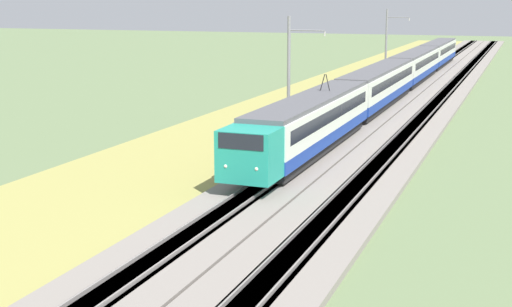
% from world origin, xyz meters
% --- Properties ---
extents(ballast_main, '(240.00, 4.40, 0.30)m').
position_xyz_m(ballast_main, '(50.00, 0.00, 0.15)').
color(ballast_main, gray).
rests_on(ballast_main, ground).
extents(ballast_adjacent, '(240.00, 4.40, 0.30)m').
position_xyz_m(ballast_adjacent, '(50.00, -4.54, 0.15)').
color(ballast_adjacent, gray).
rests_on(ballast_adjacent, ground).
extents(track_main, '(240.00, 1.57, 0.45)m').
position_xyz_m(track_main, '(50.00, 0.00, 0.16)').
color(track_main, '#4C4238').
rests_on(track_main, ground).
extents(track_adjacent, '(240.00, 1.57, 0.45)m').
position_xyz_m(track_adjacent, '(50.00, -4.54, 0.16)').
color(track_adjacent, '#4C4238').
rests_on(track_adjacent, ground).
extents(grass_verge, '(240.00, 13.21, 0.12)m').
position_xyz_m(grass_verge, '(50.00, 6.25, 0.06)').
color(grass_verge, '#99934C').
rests_on(grass_verge, ground).
extents(passenger_train, '(86.78, 2.85, 4.84)m').
position_xyz_m(passenger_train, '(67.29, 0.00, 2.25)').
color(passenger_train, teal).
rests_on(passenger_train, ground).
extents(catenary_mast_mid, '(0.22, 2.56, 8.51)m').
position_xyz_m(catenary_mast_mid, '(38.30, 2.45, 4.40)').
color(catenary_mast_mid, slate).
rests_on(catenary_mast_mid, ground).
extents(catenary_mast_far, '(0.22, 2.56, 8.62)m').
position_xyz_m(catenary_mast_far, '(72.48, 2.46, 4.45)').
color(catenary_mast_far, slate).
rests_on(catenary_mast_far, ground).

